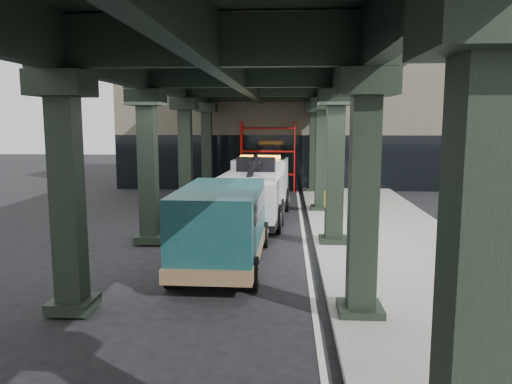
% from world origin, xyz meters
% --- Properties ---
extents(ground, '(90.00, 90.00, 0.00)m').
position_xyz_m(ground, '(0.00, 0.00, 0.00)').
color(ground, black).
rests_on(ground, ground).
extents(sidewalk, '(5.00, 40.00, 0.15)m').
position_xyz_m(sidewalk, '(4.50, 2.00, 0.07)').
color(sidewalk, gray).
rests_on(sidewalk, ground).
extents(lane_stripe, '(0.12, 38.00, 0.01)m').
position_xyz_m(lane_stripe, '(1.70, 2.00, 0.01)').
color(lane_stripe, silver).
rests_on(lane_stripe, ground).
extents(viaduct, '(7.40, 32.00, 6.40)m').
position_xyz_m(viaduct, '(-0.40, 2.00, 5.46)').
color(viaduct, black).
rests_on(viaduct, ground).
extents(building, '(22.00, 10.00, 8.00)m').
position_xyz_m(building, '(2.00, 20.00, 4.00)').
color(building, '#C6B793').
rests_on(building, ground).
extents(scaffolding, '(3.08, 0.88, 4.00)m').
position_xyz_m(scaffolding, '(0.00, 14.64, 2.11)').
color(scaffolding, red).
rests_on(scaffolding, ground).
extents(tow_truck, '(2.84, 8.28, 2.67)m').
position_xyz_m(tow_truck, '(-0.19, 6.01, 1.30)').
color(tow_truck, black).
rests_on(tow_truck, ground).
extents(towed_van, '(2.35, 5.66, 2.28)m').
position_xyz_m(towed_van, '(-0.66, -0.57, 1.22)').
color(towed_van, '#113C3F').
rests_on(towed_van, ground).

